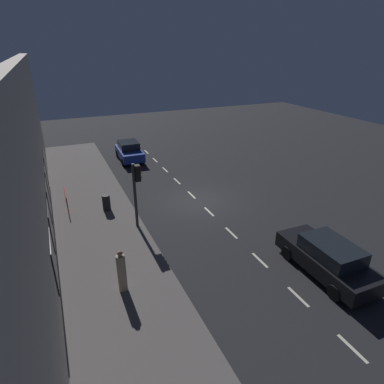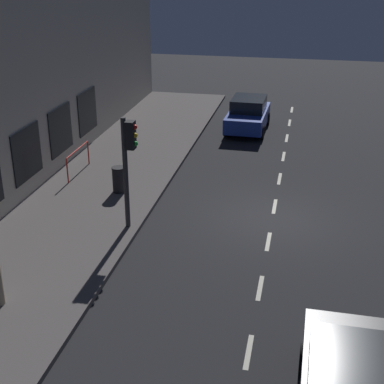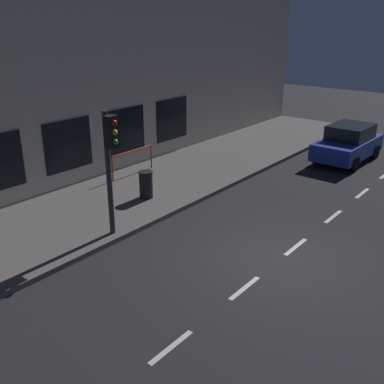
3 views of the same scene
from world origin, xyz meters
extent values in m
plane|color=#232326|center=(0.00, 0.00, 0.00)|extent=(60.00, 60.00, 0.00)
cube|color=#5B5654|center=(6.25, 0.00, 0.07)|extent=(4.50, 32.00, 0.15)
cube|color=beige|center=(8.80, 0.00, 4.18)|extent=(0.60, 32.00, 8.36)
cube|color=black|center=(8.47, -5.59, 1.66)|extent=(0.04, 1.98, 1.81)
cube|color=black|center=(8.47, -2.80, 1.66)|extent=(0.04, 1.98, 1.81)
cube|color=black|center=(8.47, 0.00, 1.66)|extent=(0.04, 1.98, 1.81)
cube|color=black|center=(8.47, 2.80, 1.66)|extent=(0.04, 1.98, 1.81)
cube|color=black|center=(8.47, 5.59, 1.66)|extent=(0.04, 1.98, 1.81)
cube|color=beige|center=(0.00, -14.00, 0.00)|extent=(0.12, 1.20, 0.01)
cube|color=beige|center=(0.00, -11.40, 0.00)|extent=(0.12, 1.20, 0.01)
cube|color=beige|center=(0.00, -8.80, 0.00)|extent=(0.12, 1.20, 0.01)
cube|color=beige|center=(0.00, -6.20, 0.00)|extent=(0.12, 1.20, 0.01)
cube|color=beige|center=(0.00, -3.60, 0.00)|extent=(0.12, 1.20, 0.01)
cube|color=beige|center=(0.00, -1.00, 0.00)|extent=(0.12, 1.20, 0.01)
cube|color=beige|center=(0.00, 1.60, 0.00)|extent=(0.12, 1.20, 0.01)
cube|color=beige|center=(0.00, 4.20, 0.00)|extent=(0.12, 1.20, 0.01)
cube|color=beige|center=(0.00, 6.80, 0.00)|extent=(0.12, 1.20, 0.01)
cube|color=beige|center=(0.00, 9.40, 0.00)|extent=(0.12, 1.20, 0.01)
cube|color=beige|center=(0.00, 12.00, 0.00)|extent=(0.12, 1.20, 0.01)
cylinder|color=#2D2D30|center=(4.36, 1.74, 1.90)|extent=(0.15, 0.15, 3.49)
cube|color=black|center=(4.15, 1.74, 3.12)|extent=(0.26, 0.32, 0.84)
sphere|color=red|center=(4.01, 1.74, 3.38)|extent=(0.15, 0.15, 0.15)
sphere|color=gold|center=(4.01, 1.74, 3.12)|extent=(0.15, 0.15, 0.15)
sphere|color=green|center=(4.01, 1.74, 2.87)|extent=(0.15, 0.15, 0.15)
cube|color=#1E389E|center=(1.95, -9.66, 0.63)|extent=(1.85, 3.87, 0.70)
cube|color=black|center=(1.95, -9.81, 1.28)|extent=(1.60, 2.03, 0.60)
cylinder|color=black|center=(1.16, -8.45, 0.32)|extent=(0.24, 0.65, 0.64)
cylinder|color=black|center=(2.80, -8.49, 0.32)|extent=(0.24, 0.65, 0.64)
cylinder|color=black|center=(1.10, -10.83, 0.32)|extent=(0.24, 0.65, 0.64)
cylinder|color=black|center=(2.74, -10.87, 0.32)|extent=(0.24, 0.65, 0.64)
cube|color=black|center=(-2.02, 8.64, 0.63)|extent=(1.88, 4.62, 0.70)
cube|color=black|center=(-2.02, 8.82, 1.28)|extent=(1.63, 2.41, 0.60)
cylinder|color=black|center=(-1.19, 7.20, 0.32)|extent=(0.23, 0.64, 0.64)
cylinder|color=black|center=(-2.89, 7.23, 0.32)|extent=(0.23, 0.64, 0.64)
cylinder|color=black|center=(-1.15, 10.05, 0.32)|extent=(0.23, 0.64, 0.64)
cylinder|color=black|center=(-2.84, 10.08, 0.32)|extent=(0.23, 0.64, 0.64)
cylinder|color=gray|center=(6.18, 6.42, 0.95)|extent=(0.43, 0.43, 1.60)
sphere|color=#936B4C|center=(6.18, 6.42, 1.86)|extent=(0.21, 0.21, 0.21)
cube|color=#936B4C|center=(6.08, 6.39, 1.86)|extent=(0.05, 0.07, 0.06)
cylinder|color=black|center=(5.50, -0.82, 0.58)|extent=(0.46, 0.46, 0.87)
cylinder|color=black|center=(5.50, -0.82, 1.05)|extent=(0.48, 0.48, 0.06)
cylinder|color=red|center=(7.61, -3.29, 0.62)|extent=(0.05, 0.05, 0.95)
cylinder|color=red|center=(7.61, -1.21, 0.62)|extent=(0.05, 0.05, 0.95)
cylinder|color=red|center=(7.61, -2.25, 1.10)|extent=(0.05, 2.08, 0.05)
camera|label=1|loc=(7.80, 16.84, 8.96)|focal=30.58mm
camera|label=2|loc=(-0.83, 16.86, 8.10)|focal=53.11mm
camera|label=3|loc=(-4.71, 9.44, 5.91)|focal=42.50mm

